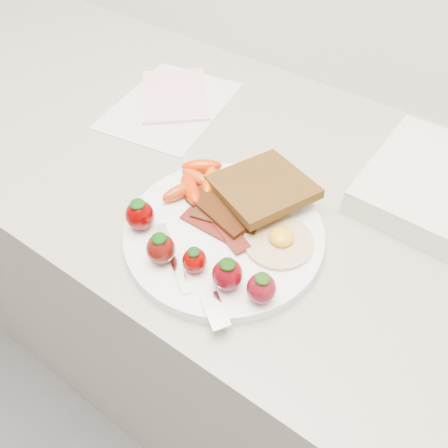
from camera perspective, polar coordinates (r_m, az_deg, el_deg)
The scene contains 11 objects.
counter at distance 1.04m, azimuth 3.64°, elevation -12.45°, with size 2.00×0.60×0.90m, color gray.
plate at distance 0.59m, azimuth 0.00°, elevation -1.21°, with size 0.27×0.27×0.02m, color white.
toast_lower at distance 0.61m, azimuth 1.63°, elevation 3.11°, with size 0.10×0.10×0.01m, color black.
toast_upper at distance 0.62m, azimuth 5.06°, elevation 4.88°, with size 0.12×0.12×0.01m, color #311B0B.
fried_egg at distance 0.57m, azimuth 7.21°, elevation -2.11°, with size 0.11×0.11×0.02m.
bacon_strips at distance 0.59m, azimuth -0.45°, elevation -0.09°, with size 0.11×0.06×0.01m.
baby_carrots at distance 0.64m, azimuth -3.68°, elevation 5.64°, with size 0.08×0.12×0.02m.
strawberries at distance 0.54m, azimuth -4.27°, elevation -3.86°, with size 0.23×0.06×0.05m.
fork at distance 0.54m, azimuth -4.32°, elevation -7.28°, with size 0.17×0.09×0.00m.
paper_sheet at distance 0.84m, azimuth -7.01°, elevation 15.15°, with size 0.19×0.25×0.00m, color silver.
notepad at distance 0.86m, azimuth -6.48°, elevation 16.43°, with size 0.12×0.17×0.01m, color #F9B8CC.
Camera 1 is at (0.23, 1.25, 1.36)m, focal length 35.00 mm.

